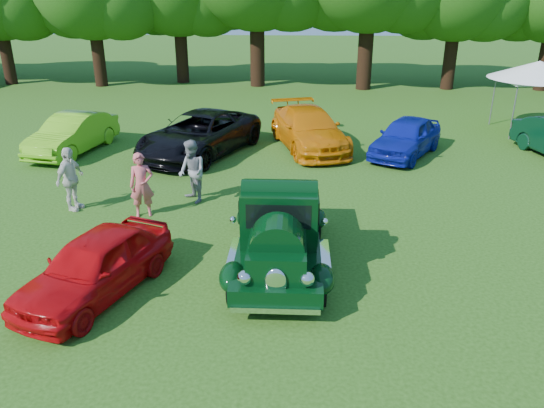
{
  "coord_description": "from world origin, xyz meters",
  "views": [
    {
      "loc": [
        1.66,
        -10.08,
        5.88
      ],
      "look_at": [
        1.12,
        1.46,
        1.1
      ],
      "focal_mm": 35.0,
      "sensor_mm": 36.0,
      "label": 1
    }
  ],
  "objects_px": {
    "back_car_blue": "(406,137)",
    "spectator_grey": "(192,172)",
    "hero_pickup": "(280,230)",
    "spectator_white": "(70,179)",
    "canopy_tent": "(539,70)",
    "back_car_orange": "(309,129)",
    "back_car_black": "(200,134)",
    "spectator_pink": "(142,185)",
    "back_car_lime": "(72,134)",
    "red_convertible": "(95,265)"
  },
  "relations": [
    {
      "from": "back_car_black",
      "to": "spectator_pink",
      "type": "relative_size",
      "value": 3.16
    },
    {
      "from": "back_car_lime",
      "to": "spectator_grey",
      "type": "relative_size",
      "value": 2.35
    },
    {
      "from": "hero_pickup",
      "to": "spectator_grey",
      "type": "relative_size",
      "value": 2.67
    },
    {
      "from": "spectator_grey",
      "to": "back_car_orange",
      "type": "bearing_deg",
      "value": 112.64
    },
    {
      "from": "back_car_lime",
      "to": "canopy_tent",
      "type": "distance_m",
      "value": 18.92
    },
    {
      "from": "hero_pickup",
      "to": "red_convertible",
      "type": "distance_m",
      "value": 3.96
    },
    {
      "from": "back_car_orange",
      "to": "back_car_blue",
      "type": "relative_size",
      "value": 1.27
    },
    {
      "from": "back_car_black",
      "to": "back_car_blue",
      "type": "bearing_deg",
      "value": 25.02
    },
    {
      "from": "hero_pickup",
      "to": "spectator_white",
      "type": "xyz_separation_m",
      "value": [
        -5.91,
        2.88,
        0.08
      ]
    },
    {
      "from": "back_car_black",
      "to": "back_car_orange",
      "type": "bearing_deg",
      "value": 37.56
    },
    {
      "from": "canopy_tent",
      "to": "back_car_blue",
      "type": "bearing_deg",
      "value": -148.0
    },
    {
      "from": "spectator_grey",
      "to": "canopy_tent",
      "type": "bearing_deg",
      "value": 87.53
    },
    {
      "from": "hero_pickup",
      "to": "back_car_blue",
      "type": "distance_m",
      "value": 9.59
    },
    {
      "from": "back_car_orange",
      "to": "spectator_grey",
      "type": "relative_size",
      "value": 2.84
    },
    {
      "from": "back_car_orange",
      "to": "spectator_grey",
      "type": "distance_m",
      "value": 6.66
    },
    {
      "from": "back_car_black",
      "to": "canopy_tent",
      "type": "height_order",
      "value": "canopy_tent"
    },
    {
      "from": "red_convertible",
      "to": "back_car_black",
      "type": "distance_m",
      "value": 9.73
    },
    {
      "from": "hero_pickup",
      "to": "back_car_orange",
      "type": "bearing_deg",
      "value": 85.0
    },
    {
      "from": "hero_pickup",
      "to": "spectator_grey",
      "type": "xyz_separation_m",
      "value": [
        -2.65,
        3.64,
        0.09
      ]
    },
    {
      "from": "back_car_blue",
      "to": "spectator_white",
      "type": "xyz_separation_m",
      "value": [
        -10.3,
        -5.65,
        0.2
      ]
    },
    {
      "from": "back_car_orange",
      "to": "spectator_pink",
      "type": "relative_size",
      "value": 2.93
    },
    {
      "from": "hero_pickup",
      "to": "spectator_white",
      "type": "relative_size",
      "value": 2.7
    },
    {
      "from": "back_car_blue",
      "to": "spectator_grey",
      "type": "relative_size",
      "value": 2.25
    },
    {
      "from": "canopy_tent",
      "to": "hero_pickup",
      "type": "bearing_deg",
      "value": -130.17
    },
    {
      "from": "back_car_lime",
      "to": "back_car_orange",
      "type": "distance_m",
      "value": 8.94
    },
    {
      "from": "back_car_orange",
      "to": "spectator_grey",
      "type": "bearing_deg",
      "value": -137.27
    },
    {
      "from": "spectator_pink",
      "to": "spectator_grey",
      "type": "height_order",
      "value": "spectator_grey"
    },
    {
      "from": "back_car_black",
      "to": "red_convertible",
      "type": "bearing_deg",
      "value": -69.48
    },
    {
      "from": "back_car_blue",
      "to": "spectator_grey",
      "type": "distance_m",
      "value": 8.57
    },
    {
      "from": "hero_pickup",
      "to": "back_car_orange",
      "type": "xyz_separation_m",
      "value": [
        0.82,
        9.32,
        -0.07
      ]
    },
    {
      "from": "back_car_orange",
      "to": "back_car_blue",
      "type": "bearing_deg",
      "value": -28.42
    },
    {
      "from": "back_car_black",
      "to": "spectator_grey",
      "type": "bearing_deg",
      "value": -59.61
    },
    {
      "from": "spectator_pink",
      "to": "spectator_white",
      "type": "height_order",
      "value": "spectator_white"
    },
    {
      "from": "spectator_grey",
      "to": "spectator_white",
      "type": "bearing_deg",
      "value": -112.94
    },
    {
      "from": "spectator_grey",
      "to": "canopy_tent",
      "type": "xyz_separation_m",
      "value": [
        12.99,
        8.61,
        1.68
      ]
    },
    {
      "from": "red_convertible",
      "to": "back_car_black",
      "type": "xyz_separation_m",
      "value": [
        0.45,
        9.72,
        0.13
      ]
    },
    {
      "from": "canopy_tent",
      "to": "back_car_black",
      "type": "bearing_deg",
      "value": -163.69
    },
    {
      "from": "hero_pickup",
      "to": "back_car_blue",
      "type": "xyz_separation_m",
      "value": [
        4.39,
        8.53,
        -0.13
      ]
    },
    {
      "from": "back_car_orange",
      "to": "canopy_tent",
      "type": "height_order",
      "value": "canopy_tent"
    },
    {
      "from": "red_convertible",
      "to": "back_car_black",
      "type": "relative_size",
      "value": 0.68
    },
    {
      "from": "back_car_blue",
      "to": "spectator_white",
      "type": "relative_size",
      "value": 2.27
    },
    {
      "from": "back_car_black",
      "to": "spectator_white",
      "type": "height_order",
      "value": "spectator_white"
    },
    {
      "from": "spectator_grey",
      "to": "hero_pickup",
      "type": "bearing_deg",
      "value": 0.02
    },
    {
      "from": "red_convertible",
      "to": "canopy_tent",
      "type": "distance_m",
      "value": 19.7
    },
    {
      "from": "hero_pickup",
      "to": "back_car_blue",
      "type": "bearing_deg",
      "value": 62.78
    },
    {
      "from": "back_car_lime",
      "to": "back_car_blue",
      "type": "bearing_deg",
      "value": 12.24
    },
    {
      "from": "spectator_pink",
      "to": "spectator_grey",
      "type": "relative_size",
      "value": 0.97
    },
    {
      "from": "red_convertible",
      "to": "back_car_lime",
      "type": "distance_m",
      "value": 10.73
    },
    {
      "from": "hero_pickup",
      "to": "spectator_white",
      "type": "height_order",
      "value": "hero_pickup"
    },
    {
      "from": "back_car_black",
      "to": "back_car_orange",
      "type": "height_order",
      "value": "back_car_black"
    }
  ]
}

